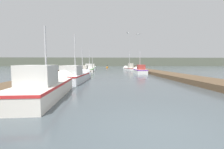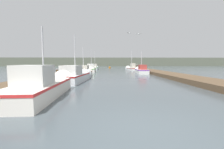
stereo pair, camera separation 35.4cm
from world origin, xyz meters
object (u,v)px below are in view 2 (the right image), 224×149
(mooring_piling_0, at_px, (58,76))
(fishing_boat_1, at_px, (76,76))
(fishing_boat_4, at_px, (92,69))
(fishing_boat_2, at_px, (84,73))
(fishing_boat_0, at_px, (47,85))
(seagull_lead, at_px, (129,33))
(fishing_boat_3, at_px, (141,70))
(channel_buoy, at_px, (110,68))
(seagull_1, at_px, (139,34))
(mooring_piling_1, at_px, (137,68))
(mooring_piling_3, at_px, (133,67))
(mooring_piling_2, at_px, (47,76))
(fishing_boat_6, at_px, (95,68))
(fishing_boat_5, at_px, (131,68))

(mooring_piling_0, bearing_deg, fishing_boat_1, 36.01)
(fishing_boat_4, bearing_deg, fishing_boat_2, -90.32)
(fishing_boat_0, relative_size, seagull_lead, 13.19)
(fishing_boat_3, bearing_deg, fishing_boat_1, -128.01)
(channel_buoy, bearing_deg, mooring_piling_0, -98.15)
(channel_buoy, bearing_deg, seagull_1, -85.12)
(mooring_piling_0, xyz_separation_m, seagull_lead, (6.63, 4.70, 4.47))
(fishing_boat_1, distance_m, channel_buoy, 32.11)
(fishing_boat_0, height_order, fishing_boat_1, fishing_boat_1)
(fishing_boat_1, relative_size, mooring_piling_0, 5.52)
(fishing_boat_3, distance_m, seagull_1, 9.12)
(fishing_boat_4, bearing_deg, mooring_piling_1, 16.10)
(fishing_boat_4, relative_size, mooring_piling_3, 3.96)
(fishing_boat_2, relative_size, fishing_boat_4, 0.94)
(fishing_boat_0, xyz_separation_m, mooring_piling_2, (-1.02, 2.54, 0.24))
(mooring_piling_1, relative_size, channel_buoy, 1.11)
(fishing_boat_2, xyz_separation_m, fishing_boat_6, (-0.33, 19.46, -0.03))
(mooring_piling_3, xyz_separation_m, seagull_1, (-2.94, -21.00, 3.80))
(fishing_boat_5, relative_size, mooring_piling_3, 4.48)
(fishing_boat_4, xyz_separation_m, fishing_boat_5, (8.28, 5.15, -0.04))
(fishing_boat_2, relative_size, fishing_boat_5, 0.83)
(mooring_piling_1, height_order, mooring_piling_3, mooring_piling_3)
(fishing_boat_5, distance_m, mooring_piling_1, 2.49)
(fishing_boat_1, bearing_deg, fishing_boat_5, 72.61)
(mooring_piling_1, height_order, mooring_piling_2, mooring_piling_2)
(fishing_boat_3, bearing_deg, fishing_boat_4, 150.82)
(fishing_boat_6, distance_m, mooring_piling_2, 27.39)
(mooring_piling_1, relative_size, mooring_piling_3, 0.90)
(fishing_boat_4, relative_size, seagull_1, 10.12)
(fishing_boat_2, height_order, fishing_boat_3, fishing_boat_2)
(fishing_boat_0, distance_m, mooring_piling_0, 4.94)
(fishing_boat_1, xyz_separation_m, fishing_boat_6, (-0.43, 24.10, -0.07))
(mooring_piling_2, height_order, seagull_lead, seagull_lead)
(mooring_piling_3, bearing_deg, fishing_boat_4, -138.63)
(mooring_piling_2, bearing_deg, fishing_boat_2, 81.12)
(fishing_boat_4, distance_m, mooring_piling_2, 17.83)
(mooring_piling_0, relative_size, mooring_piling_2, 0.79)
(fishing_boat_0, bearing_deg, seagull_1, 47.82)
(fishing_boat_0, bearing_deg, mooring_piling_0, 100.30)
(fishing_boat_3, bearing_deg, mooring_piling_2, -124.00)
(fishing_boat_5, distance_m, seagull_1, 18.69)
(channel_buoy, bearing_deg, fishing_boat_4, -101.65)
(fishing_boat_4, height_order, seagull_1, seagull_1)
(mooring_piling_1, xyz_separation_m, mooring_piling_3, (0.02, 5.22, 0.07))
(fishing_boat_5, relative_size, channel_buoy, 5.56)
(fishing_boat_2, distance_m, mooring_piling_0, 5.76)
(fishing_boat_0, relative_size, fishing_boat_3, 1.32)
(fishing_boat_3, relative_size, fishing_boat_6, 0.85)
(fishing_boat_1, relative_size, fishing_boat_3, 1.28)
(mooring_piling_0, height_order, seagull_1, seagull_1)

